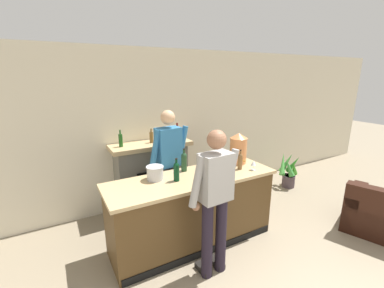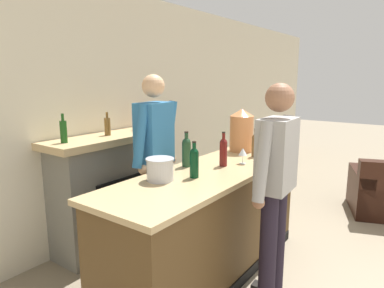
{
  "view_description": "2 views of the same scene",
  "coord_description": "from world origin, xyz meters",
  "px_view_note": "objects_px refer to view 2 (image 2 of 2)",
  "views": [
    {
      "loc": [
        -1.76,
        -0.35,
        2.32
      ],
      "look_at": [
        -0.11,
        2.61,
        1.39
      ],
      "focal_mm": 24.0,
      "sensor_mm": 36.0,
      "label": 1
    },
    {
      "loc": [
        -2.64,
        0.85,
        1.8
      ],
      "look_at": [
        -0.0,
        2.76,
        1.16
      ],
      "focal_mm": 32.0,
      "sensor_mm": 36.0,
      "label": 2
    }
  ],
  "objects_px": {
    "person_bartender": "(155,161)",
    "wine_bottle_merlot_tall": "(186,151)",
    "potted_plant_corner": "(265,167)",
    "wine_bottle_rose_blush": "(194,161)",
    "fireplace_stone": "(108,190)",
    "wine_bottle_cabernet_heavy": "(255,144)",
    "copper_dispenser": "(242,130)",
    "wine_glass_front_left": "(272,146)",
    "wine_glass_mid_counter": "(243,152)",
    "person_customer": "(275,188)",
    "wine_bottle_riesling_slim": "(223,151)",
    "ice_bucket_steel": "(160,169)"
  },
  "relations": [
    {
      "from": "copper_dispenser",
      "to": "wine_bottle_riesling_slim",
      "type": "bearing_deg",
      "value": -165.73
    },
    {
      "from": "wine_bottle_merlot_tall",
      "to": "wine_glass_front_left",
      "type": "relative_size",
      "value": 2.26
    },
    {
      "from": "person_bartender",
      "to": "ice_bucket_steel",
      "type": "distance_m",
      "value": 0.54
    },
    {
      "from": "ice_bucket_steel",
      "to": "wine_glass_mid_counter",
      "type": "bearing_deg",
      "value": -18.07
    },
    {
      "from": "person_bartender",
      "to": "wine_bottle_cabernet_heavy",
      "type": "relative_size",
      "value": 6.23
    },
    {
      "from": "wine_glass_mid_counter",
      "to": "fireplace_stone",
      "type": "bearing_deg",
      "value": 112.54
    },
    {
      "from": "ice_bucket_steel",
      "to": "wine_bottle_cabernet_heavy",
      "type": "height_order",
      "value": "wine_bottle_cabernet_heavy"
    },
    {
      "from": "wine_glass_front_left",
      "to": "fireplace_stone",
      "type": "bearing_deg",
      "value": 126.5
    },
    {
      "from": "copper_dispenser",
      "to": "wine_glass_front_left",
      "type": "distance_m",
      "value": 0.39
    },
    {
      "from": "fireplace_stone",
      "to": "wine_bottle_rose_blush",
      "type": "relative_size",
      "value": 4.95
    },
    {
      "from": "potted_plant_corner",
      "to": "wine_bottle_rose_blush",
      "type": "height_order",
      "value": "wine_bottle_rose_blush"
    },
    {
      "from": "person_customer",
      "to": "wine_bottle_merlot_tall",
      "type": "bearing_deg",
      "value": 85.02
    },
    {
      "from": "potted_plant_corner",
      "to": "wine_glass_front_left",
      "type": "relative_size",
      "value": 5.0
    },
    {
      "from": "potted_plant_corner",
      "to": "person_customer",
      "type": "xyz_separation_m",
      "value": [
        -2.77,
        -1.29,
        0.64
      ]
    },
    {
      "from": "potted_plant_corner",
      "to": "wine_bottle_cabernet_heavy",
      "type": "relative_size",
      "value": 2.46
    },
    {
      "from": "person_bartender",
      "to": "wine_glass_front_left",
      "type": "xyz_separation_m",
      "value": [
        0.98,
        -0.75,
        0.07
      ]
    },
    {
      "from": "wine_glass_mid_counter",
      "to": "wine_glass_front_left",
      "type": "bearing_deg",
      "value": -9.51
    },
    {
      "from": "potted_plant_corner",
      "to": "wine_bottle_rose_blush",
      "type": "relative_size",
      "value": 2.38
    },
    {
      "from": "wine_bottle_riesling_slim",
      "to": "wine_bottle_rose_blush",
      "type": "bearing_deg",
      "value": 179.99
    },
    {
      "from": "wine_bottle_rose_blush",
      "to": "wine_bottle_merlot_tall",
      "type": "height_order",
      "value": "wine_bottle_merlot_tall"
    },
    {
      "from": "copper_dispenser",
      "to": "wine_bottle_cabernet_heavy",
      "type": "bearing_deg",
      "value": -122.97
    },
    {
      "from": "wine_bottle_riesling_slim",
      "to": "wine_bottle_cabernet_heavy",
      "type": "distance_m",
      "value": 0.52
    },
    {
      "from": "fireplace_stone",
      "to": "wine_bottle_cabernet_heavy",
      "type": "distance_m",
      "value": 1.62
    },
    {
      "from": "fireplace_stone",
      "to": "wine_bottle_riesling_slim",
      "type": "relative_size",
      "value": 4.69
    },
    {
      "from": "fireplace_stone",
      "to": "person_customer",
      "type": "relative_size",
      "value": 0.85
    },
    {
      "from": "fireplace_stone",
      "to": "wine_bottle_merlot_tall",
      "type": "height_order",
      "value": "fireplace_stone"
    },
    {
      "from": "wine_bottle_cabernet_heavy",
      "to": "wine_bottle_merlot_tall",
      "type": "height_order",
      "value": "wine_bottle_merlot_tall"
    },
    {
      "from": "wine_bottle_rose_blush",
      "to": "wine_glass_mid_counter",
      "type": "height_order",
      "value": "wine_bottle_rose_blush"
    },
    {
      "from": "potted_plant_corner",
      "to": "person_bartender",
      "type": "xyz_separation_m",
      "value": [
        -2.79,
        -0.1,
        0.68
      ]
    },
    {
      "from": "potted_plant_corner",
      "to": "person_bartender",
      "type": "bearing_deg",
      "value": -177.96
    },
    {
      "from": "person_bartender",
      "to": "wine_glass_mid_counter",
      "type": "xyz_separation_m",
      "value": [
        0.49,
        -0.67,
        0.09
      ]
    },
    {
      "from": "wine_glass_mid_counter",
      "to": "person_customer",
      "type": "bearing_deg",
      "value": -132.14
    },
    {
      "from": "wine_glass_front_left",
      "to": "ice_bucket_steel",
      "type": "bearing_deg",
      "value": 164.93
    },
    {
      "from": "potted_plant_corner",
      "to": "wine_glass_mid_counter",
      "type": "distance_m",
      "value": 2.54
    },
    {
      "from": "wine_bottle_cabernet_heavy",
      "to": "wine_glass_front_left",
      "type": "height_order",
      "value": "wine_bottle_cabernet_heavy"
    },
    {
      "from": "person_customer",
      "to": "wine_bottle_merlot_tall",
      "type": "height_order",
      "value": "person_customer"
    },
    {
      "from": "copper_dispenser",
      "to": "wine_bottle_riesling_slim",
      "type": "distance_m",
      "value": 0.7
    },
    {
      "from": "fireplace_stone",
      "to": "person_customer",
      "type": "distance_m",
      "value": 1.86
    },
    {
      "from": "copper_dispenser",
      "to": "wine_bottle_riesling_slim",
      "type": "relative_size",
      "value": 1.47
    },
    {
      "from": "person_bartender",
      "to": "wine_bottle_merlot_tall",
      "type": "bearing_deg",
      "value": -71.24
    },
    {
      "from": "fireplace_stone",
      "to": "wine_glass_mid_counter",
      "type": "relative_size",
      "value": 9.79
    },
    {
      "from": "potted_plant_corner",
      "to": "wine_bottle_merlot_tall",
      "type": "distance_m",
      "value": 2.83
    },
    {
      "from": "person_customer",
      "to": "ice_bucket_steel",
      "type": "height_order",
      "value": "person_customer"
    },
    {
      "from": "fireplace_stone",
      "to": "wine_bottle_cabernet_heavy",
      "type": "relative_size",
      "value": 5.12
    },
    {
      "from": "person_bartender",
      "to": "wine_bottle_rose_blush",
      "type": "height_order",
      "value": "person_bartender"
    },
    {
      "from": "fireplace_stone",
      "to": "wine_bottle_rose_blush",
      "type": "xyz_separation_m",
      "value": [
        -0.1,
        -1.2,
        0.51
      ]
    },
    {
      "from": "person_customer",
      "to": "ice_bucket_steel",
      "type": "xyz_separation_m",
      "value": [
        -0.39,
        0.8,
        0.1
      ]
    },
    {
      "from": "ice_bucket_steel",
      "to": "wine_bottle_riesling_slim",
      "type": "bearing_deg",
      "value": -14.1
    },
    {
      "from": "wine_bottle_riesling_slim",
      "to": "wine_glass_front_left",
      "type": "relative_size",
      "value": 2.22
    },
    {
      "from": "wine_bottle_riesling_slim",
      "to": "wine_bottle_merlot_tall",
      "type": "distance_m",
      "value": 0.34
    }
  ]
}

